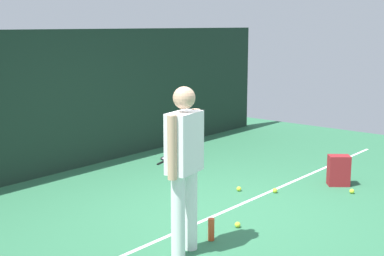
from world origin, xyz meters
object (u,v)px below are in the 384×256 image
Objects in this scene: tennis_ball_by_fence at (352,191)px; tennis_ball_far_left at (238,225)px; tennis_player at (184,161)px; tennis_ball_near_player at (275,191)px; backpack at (338,171)px; tennis_ball_mid_court at (239,189)px; tennis_racket at (169,159)px; water_bottle at (211,229)px.

tennis_ball_by_fence and tennis_ball_far_left have the same top height.
tennis_player reaches higher than tennis_ball_far_left.
backpack is at bearing -28.55° from tennis_ball_near_player.
tennis_ball_near_player and tennis_ball_mid_court have the same top height.
tennis_ball_near_player is 1.00× the size of tennis_ball_far_left.
tennis_racket is 3.32m from tennis_ball_far_left.
tennis_ball_mid_court is at bearing 34.47° from tennis_ball_far_left.
backpack reaches higher than tennis_racket.
backpack is (3.23, -0.15, -0.76)m from tennis_player.
backpack reaches higher than tennis_ball_far_left.
tennis_player is 4.02m from tennis_racket.
tennis_racket is 9.65× the size of tennis_ball_far_left.
water_bottle reaches higher than tennis_ball_by_fence.
water_bottle is (-1.63, -0.78, 0.09)m from tennis_ball_mid_court.
tennis_player is 3.32m from backpack.
tennis_ball_by_fence is 0.27× the size of water_bottle.
tennis_player is 25.76× the size of tennis_ball_mid_court.
tennis_ball_mid_court reaches higher than tennis_racket.
tennis_ball_by_fence is 1.00× the size of tennis_ball_mid_court.
tennis_ball_mid_court is (-0.25, 0.43, 0.00)m from tennis_ball_near_player.
tennis_racket is (2.78, 2.74, -0.95)m from tennis_player.
tennis_ball_far_left is at bearing -145.53° from tennis_ball_mid_court.
tennis_ball_far_left is (-2.05, 0.47, 0.00)m from tennis_ball_by_fence.
backpack reaches higher than tennis_ball_near_player.
water_bottle is (-2.80, 0.14, -0.09)m from backpack.
tennis_ball_near_player is at bearing -115.91° from tennis_racket.
tennis_racket is 9.65× the size of tennis_ball_mid_court.
tennis_player is at bearing 48.53° from backpack.
tennis_ball_near_player is at bearing 22.66° from backpack.
backpack is 6.67× the size of tennis_ball_mid_court.
tennis_ball_near_player is 1.00× the size of tennis_ball_by_fence.
tennis_player is 25.76× the size of tennis_ball_near_player.
tennis_player is 3.15m from tennis_ball_by_fence.
water_bottle is at bearing 48.26° from backpack.
tennis_ball_far_left is at bearing -0.37° from water_bottle.
tennis_racket is 9.65× the size of tennis_ball_near_player.
tennis_ball_by_fence is at bearing -101.59° from tennis_racket.
tennis_ball_near_player is at bearing -59.30° from tennis_ball_mid_court.
water_bottle reaches higher than tennis_ball_near_player.
tennis_player is 6.92× the size of water_bottle.
tennis_racket is 9.65× the size of tennis_ball_by_fence.
tennis_ball_far_left is at bearing 167.05° from tennis_ball_by_fence.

